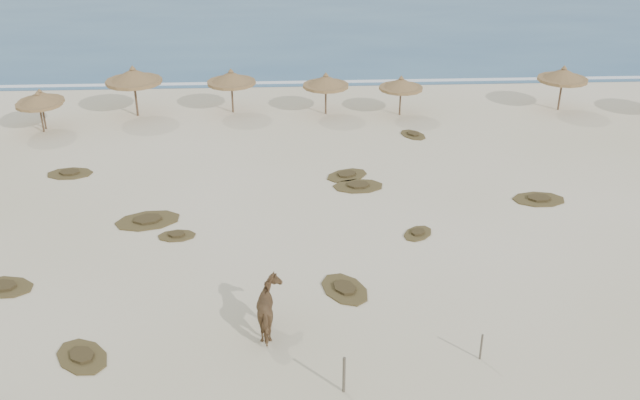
% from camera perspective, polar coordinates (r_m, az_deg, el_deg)
% --- Properties ---
extents(ground, '(160.00, 160.00, 0.00)m').
position_cam_1_polar(ground, '(26.47, -4.57, -7.03)').
color(ground, '#F3E0C8').
rests_on(ground, ground).
extents(foam_line, '(70.00, 0.60, 0.01)m').
position_cam_1_polar(foam_line, '(50.30, -3.93, 9.33)').
color(foam_line, white).
rests_on(foam_line, ground).
extents(palapa_0, '(2.78, 2.78, 2.43)m').
position_cam_1_polar(palapa_0, '(43.40, -21.60, 7.42)').
color(palapa_0, brown).
rests_on(palapa_0, ground).
extents(palapa_1, '(3.39, 3.39, 2.42)m').
position_cam_1_polar(palapa_1, '(43.88, -21.45, 7.63)').
color(palapa_1, brown).
rests_on(palapa_1, ground).
extents(palapa_2, '(3.35, 3.35, 3.13)m').
position_cam_1_polar(palapa_2, '(44.36, -14.70, 9.52)').
color(palapa_2, brown).
rests_on(palapa_2, ground).
extents(palapa_3, '(3.40, 3.40, 2.77)m').
position_cam_1_polar(palapa_3, '(43.94, -7.12, 9.63)').
color(palapa_3, brown).
rests_on(palapa_3, ground).
extents(palapa_4, '(3.13, 3.13, 2.61)m').
position_cam_1_polar(palapa_4, '(43.37, 0.47, 9.44)').
color(palapa_4, brown).
rests_on(palapa_4, ground).
extents(palapa_5, '(3.05, 3.05, 2.47)m').
position_cam_1_polar(palapa_5, '(43.49, 6.50, 9.18)').
color(palapa_5, brown).
rests_on(palapa_5, ground).
extents(palapa_6, '(4.02, 4.02, 2.83)m').
position_cam_1_polar(palapa_6, '(46.51, 18.88, 9.42)').
color(palapa_6, brown).
rests_on(palapa_6, ground).
extents(horse, '(1.08, 2.12, 1.74)m').
position_cam_1_polar(horse, '(23.78, -3.96, -8.72)').
color(horse, brown).
rests_on(horse, ground).
extents(fence_post_near, '(0.11, 0.11, 1.25)m').
position_cam_1_polar(fence_post_near, '(21.52, 1.94, -13.80)').
color(fence_post_near, '#675D4D').
rests_on(fence_post_near, ground).
extents(fence_post_far, '(0.08, 0.08, 0.94)m').
position_cam_1_polar(fence_post_far, '(23.34, 12.77, -11.38)').
color(fence_post_far, '#675D4D').
rests_on(fence_post_far, ground).
extents(scrub_0, '(2.50, 1.89, 0.16)m').
position_cam_1_polar(scrub_0, '(28.81, -23.99, -6.37)').
color(scrub_0, brown).
rests_on(scrub_0, ground).
extents(scrub_1, '(3.20, 2.50, 0.16)m').
position_cam_1_polar(scrub_1, '(31.81, -13.62, -1.58)').
color(scrub_1, brown).
rests_on(scrub_1, ground).
extents(scrub_2, '(1.65, 1.14, 0.16)m').
position_cam_1_polar(scrub_2, '(30.32, -11.39, -2.79)').
color(scrub_2, brown).
rests_on(scrub_2, ground).
extents(scrub_3, '(2.54, 1.74, 0.16)m').
position_cam_1_polar(scrub_3, '(34.16, 3.07, 1.14)').
color(scrub_3, brown).
rests_on(scrub_3, ground).
extents(scrub_4, '(1.77, 1.84, 0.16)m').
position_cam_1_polar(scrub_4, '(30.17, 7.83, -2.64)').
color(scrub_4, brown).
rests_on(scrub_4, ground).
extents(scrub_5, '(2.44, 1.59, 0.16)m').
position_cam_1_polar(scrub_5, '(34.32, 17.10, 0.08)').
color(scrub_5, brown).
rests_on(scrub_5, ground).
extents(scrub_6, '(2.28, 1.49, 0.16)m').
position_cam_1_polar(scrub_6, '(37.60, -19.39, 2.04)').
color(scrub_6, brown).
rests_on(scrub_6, ground).
extents(scrub_7, '(2.62, 2.33, 0.16)m').
position_cam_1_polar(scrub_7, '(35.29, 2.17, 2.01)').
color(scrub_7, brown).
rests_on(scrub_7, ground).
extents(scrub_9, '(2.33, 2.74, 0.16)m').
position_cam_1_polar(scrub_9, '(26.26, 1.99, -7.11)').
color(scrub_9, brown).
rests_on(scrub_9, ground).
extents(scrub_10, '(1.85, 2.12, 0.16)m').
position_cam_1_polar(scrub_10, '(40.82, 7.45, 5.21)').
color(scrub_10, brown).
rests_on(scrub_10, ground).
extents(scrub_11, '(2.46, 2.55, 0.16)m').
position_cam_1_polar(scrub_11, '(24.29, -18.50, -11.78)').
color(scrub_11, brown).
rests_on(scrub_11, ground).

